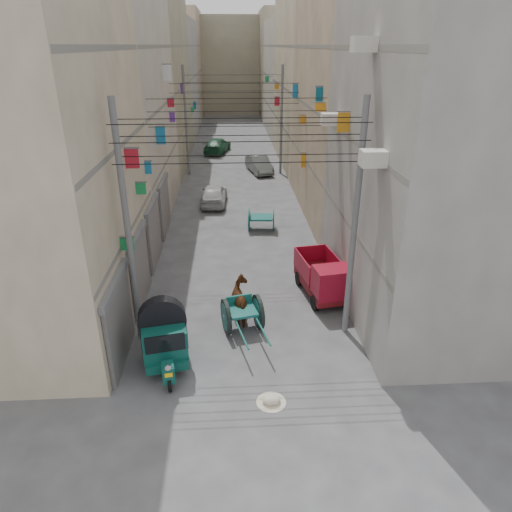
{
  "coord_description": "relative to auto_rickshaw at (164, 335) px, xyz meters",
  "views": [
    {
      "loc": [
        -0.33,
        -7.49,
        9.28
      ],
      "look_at": [
        0.45,
        6.5,
        2.77
      ],
      "focal_mm": 32.0,
      "sensor_mm": 36.0,
      "label": 1
    }
  ],
  "objects": [
    {
      "name": "auto_rickshaw",
      "position": [
        0.0,
        0.0,
        0.0
      ],
      "size": [
        1.8,
        2.66,
        1.81
      ],
      "rotation": [
        0.0,
        0.0,
        0.19
      ],
      "color": "black",
      "rests_on": "ground"
    },
    {
      "name": "overhead_cables",
      "position": [
        2.54,
        9.92,
        5.7
      ],
      "size": [
        7.4,
        22.52,
        1.12
      ],
      "color": "black",
      "rests_on": "ground"
    },
    {
      "name": "ac_units",
      "position": [
        6.19,
        3.19,
        6.37
      ],
      "size": [
        0.7,
        6.55,
        3.35
      ],
      "color": "beige",
      "rests_on": "ground"
    },
    {
      "name": "building_row_left",
      "position": [
        -5.46,
        29.64,
        5.39
      ],
      "size": [
        8.0,
        62.0,
        14.0
      ],
      "color": "beige",
      "rests_on": "ground"
    },
    {
      "name": "distant_car_green",
      "position": [
        0.98,
        31.56,
        -0.4
      ],
      "size": [
        2.77,
        4.88,
        1.33
      ],
      "primitive_type": "imported",
      "rotation": [
        0.0,
        0.0,
        2.94
      ],
      "color": "#1B5031",
      "rests_on": "ground"
    },
    {
      "name": "building_row_right",
      "position": [
        10.53,
        29.64,
        5.39
      ],
      "size": [
        8.0,
        62.0,
        14.0
      ],
      "color": "gray",
      "rests_on": "ground"
    },
    {
      "name": "tonga_cart",
      "position": [
        2.49,
        1.76,
        -0.41
      ],
      "size": [
        1.65,
        2.96,
        1.26
      ],
      "rotation": [
        0.0,
        0.0,
        0.23
      ],
      "color": "black",
      "rests_on": "ground"
    },
    {
      "name": "distant_car_white",
      "position": [
        1.11,
        16.08,
        -0.41
      ],
      "size": [
        1.74,
        3.92,
        1.31
      ],
      "primitive_type": "imported",
      "rotation": [
        0.0,
        0.0,
        3.09
      ],
      "color": "#B1B1B1",
      "rests_on": "ground"
    },
    {
      "name": "signboards",
      "position": [
        2.53,
        17.18,
        2.36
      ],
      "size": [
        8.22,
        40.52,
        5.67
      ],
      "color": "orange",
      "rests_on": "ground"
    },
    {
      "name": "shutters_left",
      "position": [
        -1.38,
        5.89,
        0.43
      ],
      "size": [
        0.18,
        14.4,
        2.88
      ],
      "color": "#454549",
      "rests_on": "ground"
    },
    {
      "name": "mini_truck",
      "position": [
        5.79,
        3.69,
        -0.23
      ],
      "size": [
        1.86,
        3.28,
        1.74
      ],
      "rotation": [
        0.0,
        0.0,
        0.16
      ],
      "color": "black",
      "rests_on": "ground"
    },
    {
      "name": "distant_car_grey",
      "position": [
        4.47,
        23.87,
        -0.42
      ],
      "size": [
        2.2,
        4.13,
        1.29
      ],
      "primitive_type": "imported",
      "rotation": [
        0.0,
        0.0,
        0.22
      ],
      "color": "#545857",
      "rests_on": "ground"
    },
    {
      "name": "feed_sack",
      "position": [
        3.2,
        -1.97,
        -0.93
      ],
      "size": [
        0.53,
        0.43,
        0.27
      ],
      "primitive_type": "ellipsoid",
      "color": "beige",
      "rests_on": "ground"
    },
    {
      "name": "ground",
      "position": [
        2.54,
        -4.48,
        -1.07
      ],
      "size": [
        140.0,
        140.0,
        0.0
      ],
      "primitive_type": "plane",
      "color": "#434245",
      "rests_on": "ground"
    },
    {
      "name": "end_cap_building",
      "position": [
        2.54,
        61.52,
        5.43
      ],
      "size": [
        22.0,
        10.0,
        13.0
      ],
      "primitive_type": "cube",
      "color": "gray",
      "rests_on": "ground"
    },
    {
      "name": "horse",
      "position": [
        2.53,
        2.52,
        -0.33
      ],
      "size": [
        1.16,
        1.87,
        1.46
      ],
      "primitive_type": "imported",
      "rotation": [
        0.0,
        0.0,
        3.37
      ],
      "color": "brown",
      "rests_on": "ground"
    },
    {
      "name": "second_cart",
      "position": [
        3.81,
        11.41,
        -0.4
      ],
      "size": [
        1.51,
        1.36,
        1.24
      ],
      "rotation": [
        0.0,
        0.0,
        -0.09
      ],
      "color": "#13544E",
      "rests_on": "ground"
    },
    {
      "name": "utility_poles",
      "position": [
        2.54,
        12.52,
        2.93
      ],
      "size": [
        7.4,
        22.2,
        8.0
      ],
      "color": "#5F5F61",
      "rests_on": "ground"
    }
  ]
}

